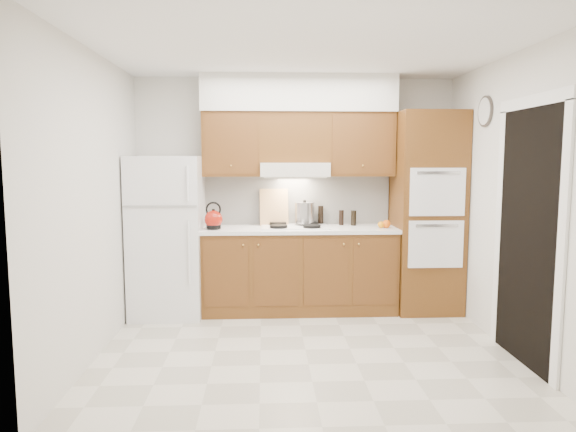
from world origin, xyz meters
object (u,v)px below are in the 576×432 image
object	(u,v)px
fridge	(168,236)
kettle	(214,219)
oven_cabinet	(427,213)
stock_pot	(304,213)

from	to	relation	value
fridge	kettle	xyz separation A→B (m)	(0.50, -0.06, 0.19)
oven_cabinet	stock_pot	xyz separation A→B (m)	(-1.35, 0.15, -0.02)
fridge	kettle	size ratio (longest dim) A/B	8.86
fridge	kettle	bearing A→B (deg)	-6.38
oven_cabinet	kettle	xyz separation A→B (m)	(-2.34, -0.09, -0.05)
oven_cabinet	kettle	world-z (taller)	oven_cabinet
kettle	oven_cabinet	bearing A→B (deg)	-17.54
oven_cabinet	stock_pot	bearing A→B (deg)	173.53
kettle	stock_pot	distance (m)	1.03
oven_cabinet	kettle	distance (m)	2.35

